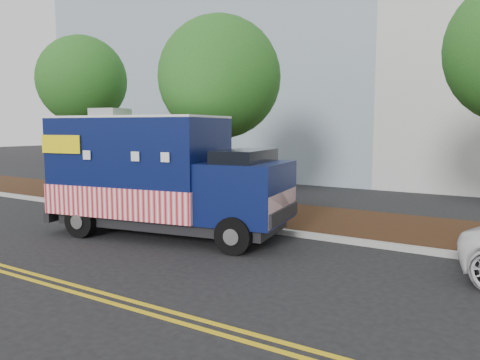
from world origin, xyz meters
The scene contains 9 objects.
ground centered at (0.00, 0.00, 0.00)m, with size 120.00×120.00×0.00m, color black.
curb centered at (0.00, 1.40, 0.07)m, with size 120.00×0.18×0.15m, color #9E9E99.
mulch_strip centered at (0.00, 3.50, 0.07)m, with size 120.00×4.00×0.15m, color #301D0D.
centerline_near centered at (0.00, -4.45, 0.01)m, with size 120.00×0.10×0.01m, color gold.
centerline_far centered at (0.00, -4.70, 0.01)m, with size 120.00×0.10×0.01m, color gold.
tree_a centered at (-8.03, 3.53, 4.92)m, with size 3.76×3.76×6.82m.
tree_b centered at (-0.66, 3.19, 4.61)m, with size 4.13×4.13×6.69m.
sign_post centered at (-1.39, 1.86, 1.20)m, with size 0.06×0.06×2.40m, color #473828.
food_truck centered at (-0.21, -0.42, 1.58)m, with size 6.91×3.50×3.48m.
Camera 1 is at (8.50, -9.96, 2.96)m, focal length 35.00 mm.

